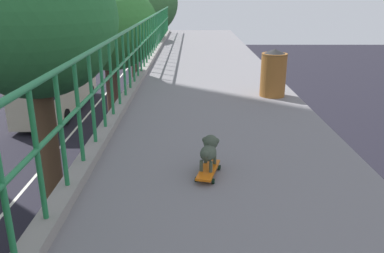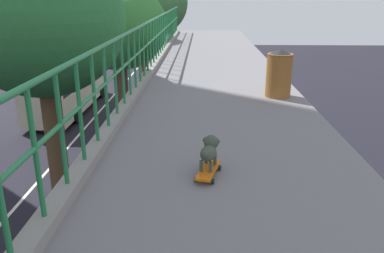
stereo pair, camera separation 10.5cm
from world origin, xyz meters
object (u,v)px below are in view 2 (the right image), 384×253
toy_skateboard (208,170)px  litter_bin (279,73)px  city_bus (68,83)px  small_dog (209,149)px

toy_skateboard → litter_bin: size_ratio=0.62×
litter_bin → city_bus: bearing=119.8°
small_dog → toy_skateboard: bearing=-97.4°
city_bus → litter_bin: (10.50, -18.31, 4.36)m
city_bus → small_dog: size_ratio=24.35×
small_dog → litter_bin: size_ratio=0.47×
litter_bin → small_dog: bearing=-111.9°
city_bus → litter_bin: bearing=-60.2°
city_bus → toy_skateboard: bearing=-67.1°
city_bus → litter_bin: size_ratio=11.46×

